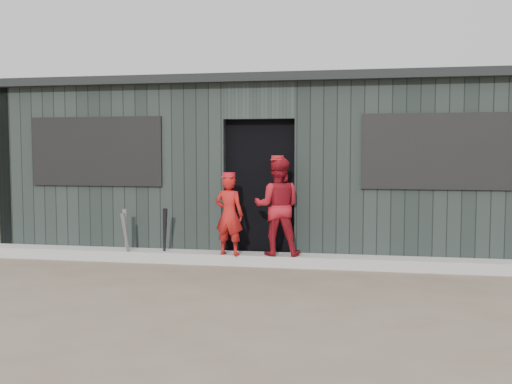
% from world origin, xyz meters
% --- Properties ---
extents(ground, '(80.00, 80.00, 0.00)m').
position_xyz_m(ground, '(0.00, 0.00, 0.00)').
color(ground, brown).
rests_on(ground, ground).
extents(curb, '(8.00, 0.36, 0.15)m').
position_xyz_m(curb, '(0.00, 1.82, 0.07)').
color(curb, '#9FA09B').
rests_on(curb, ground).
extents(bat_left, '(0.10, 0.18, 0.74)m').
position_xyz_m(bat_left, '(-1.86, 1.75, 0.37)').
color(bat_left, '#9A99A2').
rests_on(bat_left, ground).
extents(bat_mid, '(0.12, 0.21, 0.70)m').
position_xyz_m(bat_mid, '(-1.80, 1.62, 0.35)').
color(bat_mid, gray).
rests_on(bat_mid, ground).
extents(bat_right, '(0.17, 0.26, 0.77)m').
position_xyz_m(bat_right, '(-1.29, 1.75, 0.38)').
color(bat_right, black).
rests_on(bat_right, ground).
extents(player_red_left, '(0.44, 0.33, 1.09)m').
position_xyz_m(player_red_left, '(-0.35, 1.67, 0.70)').
color(player_red_left, '#A91714').
rests_on(player_red_left, curb).
extents(player_red_right, '(0.68, 0.55, 1.32)m').
position_xyz_m(player_red_right, '(0.30, 1.78, 0.81)').
color(player_red_right, maroon).
rests_on(player_red_right, curb).
extents(player_grey_back, '(0.77, 0.59, 1.41)m').
position_xyz_m(player_grey_back, '(0.51, 2.34, 0.70)').
color(player_grey_back, '#ABABAB').
rests_on(player_grey_back, ground).
extents(dugout, '(8.30, 3.30, 2.62)m').
position_xyz_m(dugout, '(-0.00, 3.50, 1.29)').
color(dugout, black).
rests_on(dugout, ground).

